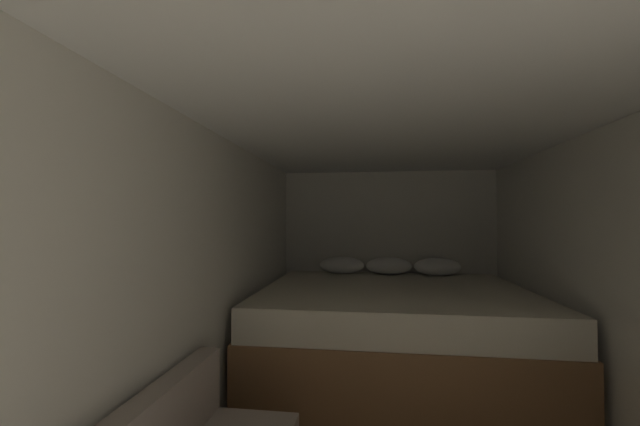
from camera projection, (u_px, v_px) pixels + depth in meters
wall_back at (388, 255)px, 4.47m from camera, size 2.59×0.05×2.00m
wall_left at (196, 287)px, 2.27m from camera, size 0.05×4.73×2.00m
ceiling_slab at (406, 112)px, 2.13m from camera, size 2.59×4.73×0.05m
bed at (393, 330)px, 3.40m from camera, size 2.37×2.01×0.99m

